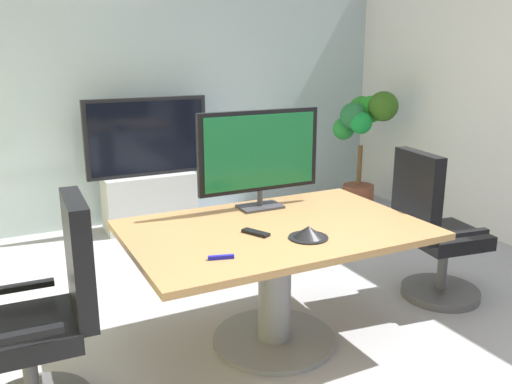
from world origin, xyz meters
The scene contains 11 objects.
ground_plane centered at (0.00, 0.00, 0.00)m, with size 7.27×7.27×0.00m, color #99999E.
wall_back_glass_partition centered at (0.00, 3.13, 1.34)m, with size 5.65×0.10×2.68m, color #9EB2B7.
conference_table centered at (0.02, 0.29, 0.54)m, with size 1.71×1.12×0.75m.
office_chair_left centered at (-1.28, 0.21, 0.46)m, with size 0.60×0.58×1.09m.
office_chair_right centered at (1.31, 0.30, 0.46)m, with size 0.62×0.60×1.09m.
tv_monitor centered at (0.11, 0.68, 1.11)m, with size 0.84×0.18×0.64m.
wall_display_unit centered at (-0.05, 2.78, 0.44)m, with size 1.20×0.36×1.31m.
potted_plant centered at (2.22, 2.31, 0.89)m, with size 0.55×0.66×1.33m.
conference_phone centered at (0.09, 0.03, 0.78)m, with size 0.22×0.22×0.07m.
remote_control centered at (-0.14, 0.22, 0.76)m, with size 0.05×0.17×0.02m, color black.
whiteboard_marker centered at (-0.46, -0.03, 0.76)m, with size 0.13×0.02×0.02m, color #1919A5.
Camera 1 is at (-1.42, -2.31, 1.76)m, focal length 37.49 mm.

